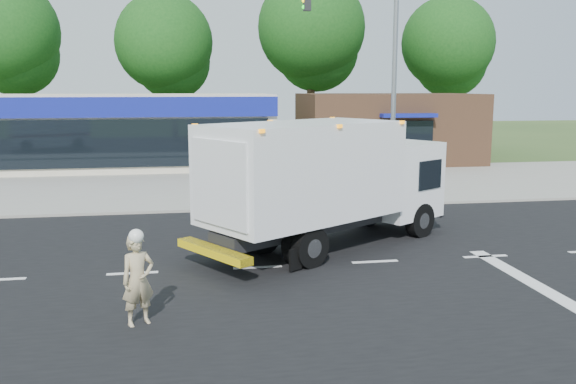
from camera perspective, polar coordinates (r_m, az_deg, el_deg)
name	(u,v)px	position (r m, az deg, el deg)	size (l,w,h in m)	color
ground	(375,262)	(15.72, 8.14, -6.53)	(120.00, 120.00, 0.00)	#385123
road_asphalt	(375,262)	(15.72, 8.14, -6.51)	(60.00, 14.00, 0.02)	black
sidewalk	(311,201)	(23.44, 2.14, -0.85)	(60.00, 2.40, 0.12)	gray
parking_apron	(287,180)	(29.08, -0.13, 1.14)	(60.00, 9.00, 0.02)	gray
lane_markings	(447,275)	(14.97, 14.68, -7.52)	(55.20, 7.00, 0.01)	silver
ems_box_truck	(326,176)	(16.55, 3.55, 1.53)	(7.95, 6.29, 3.50)	black
emergency_worker	(138,278)	(11.72, -13.87, -7.83)	(0.75, 0.65, 1.84)	tan
retail_strip_mall	(106,131)	(34.66, -16.69, 5.47)	(18.00, 6.20, 4.00)	beige
brown_storefront	(388,128)	(36.34, 9.34, 5.91)	(10.00, 6.70, 4.00)	#382316
traffic_signal_pole	(378,72)	(23.05, 8.38, 11.03)	(3.51, 0.25, 8.00)	gray
background_trees	(241,42)	(42.80, -4.42, 13.79)	(36.77, 7.39, 12.10)	#332114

